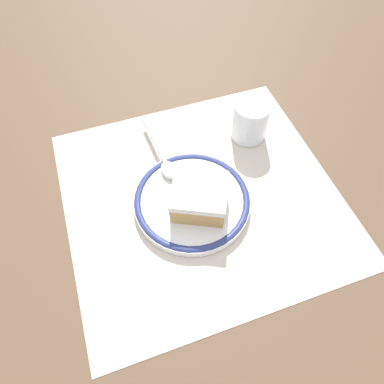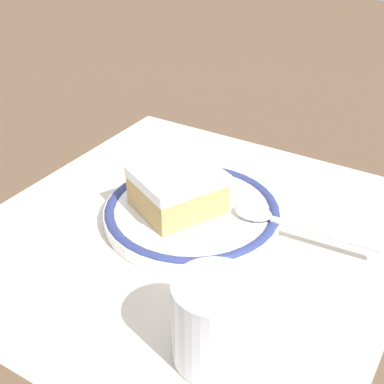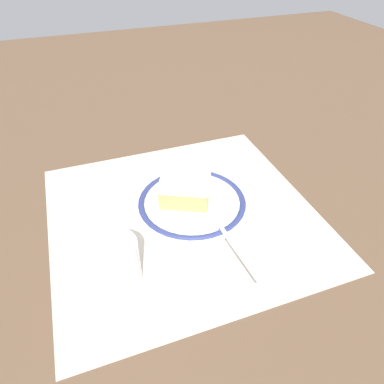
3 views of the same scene
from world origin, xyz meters
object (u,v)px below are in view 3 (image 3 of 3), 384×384
plate (192,203)px  spoon (224,230)px  cake_slice (186,187)px  cup (117,265)px

plate → spoon: size_ratio=1.23×
cake_slice → plate: bearing=-63.5°
plate → cake_slice: (-0.01, 0.01, 0.03)m
cake_slice → spoon: 0.11m
spoon → cup: cup is taller
plate → spoon: bearing=-76.9°
cup → spoon: bearing=7.3°
plate → cake_slice: size_ratio=1.74×
plate → cup: size_ratio=2.62×
plate → cup: 0.18m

